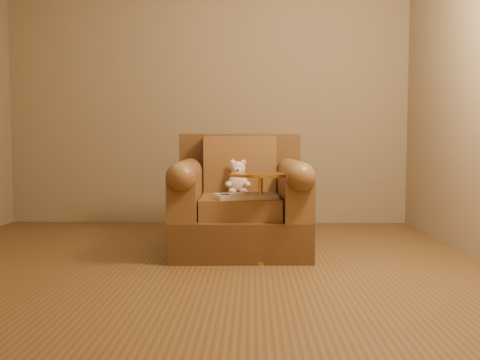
{
  "coord_description": "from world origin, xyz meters",
  "views": [
    {
      "loc": [
        0.46,
        -3.39,
        0.81
      ],
      "look_at": [
        0.36,
        0.5,
        0.54
      ],
      "focal_mm": 40.0,
      "sensor_mm": 36.0,
      "label": 1
    }
  ],
  "objects": [
    {
      "name": "teddy_bear",
      "position": [
        0.35,
        0.67,
        0.52
      ],
      "size": [
        0.2,
        0.22,
        0.27
      ],
      "rotation": [
        0.0,
        0.0,
        0.01
      ],
      "color": "tan",
      "rests_on": "armchair"
    },
    {
      "name": "side_table",
      "position": [
        0.51,
        0.25,
        0.32
      ],
      "size": [
        0.43,
        0.43,
        0.6
      ],
      "color": "gold",
      "rests_on": "floor"
    },
    {
      "name": "guidebook",
      "position": [
        0.41,
        0.33,
        0.44
      ],
      "size": [
        0.46,
        0.35,
        0.03
      ],
      "rotation": [
        0.0,
        0.0,
        0.29
      ],
      "color": "beige",
      "rests_on": "armchair"
    },
    {
      "name": "floor",
      "position": [
        0.0,
        0.0,
        0.0
      ],
      "size": [
        4.0,
        4.0,
        0.0
      ],
      "primitive_type": "plane",
      "color": "brown",
      "rests_on": "ground"
    },
    {
      "name": "armchair",
      "position": [
        0.36,
        0.59,
        0.34
      ],
      "size": [
        1.01,
        0.96,
        0.88
      ],
      "rotation": [
        0.0,
        0.0,
        0.03
      ],
      "color": "#4E331A",
      "rests_on": "floor"
    }
  ]
}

